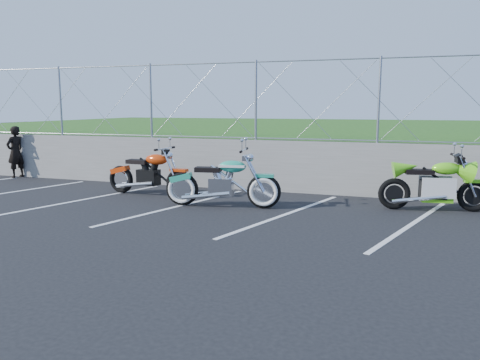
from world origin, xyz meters
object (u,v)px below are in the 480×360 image
(naked_orange, at_px, (150,175))
(sportbike_green, at_px, (436,187))
(cruiser_turquoise, at_px, (224,184))
(person_standing, at_px, (15,152))

(naked_orange, relative_size, sportbike_green, 1.06)
(cruiser_turquoise, xyz_separation_m, naked_orange, (-2.16, 0.67, -0.00))
(naked_orange, distance_m, sportbike_green, 6.46)
(naked_orange, height_order, person_standing, person_standing)
(cruiser_turquoise, height_order, naked_orange, cruiser_turquoise)
(cruiser_turquoise, height_order, person_standing, person_standing)
(cruiser_turquoise, xyz_separation_m, sportbike_green, (4.29, 1.08, -0.00))
(cruiser_turquoise, bearing_deg, sportbike_green, 5.46)
(cruiser_turquoise, height_order, sportbike_green, cruiser_turquoise)
(naked_orange, bearing_deg, sportbike_green, 8.04)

